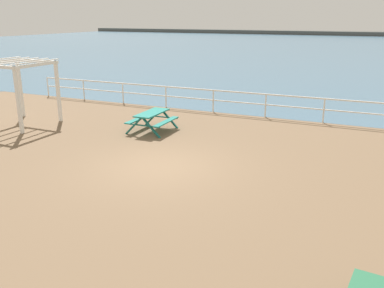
# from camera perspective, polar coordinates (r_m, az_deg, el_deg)

# --- Properties ---
(ground_plane) EXTENTS (30.00, 24.00, 0.20)m
(ground_plane) POSITION_cam_1_polar(r_m,az_deg,el_deg) (13.00, -4.52, -3.45)
(ground_plane) COLOR brown
(sea_band) EXTENTS (142.00, 90.00, 0.01)m
(sea_band) POSITION_cam_1_polar(r_m,az_deg,el_deg) (63.81, 19.46, 12.17)
(sea_band) COLOR #476B84
(sea_band) RESTS_ON ground
(distant_shoreline) EXTENTS (142.00, 6.00, 1.80)m
(distant_shoreline) POSITION_cam_1_polar(r_m,az_deg,el_deg) (106.63, 21.83, 13.55)
(distant_shoreline) COLOR #4C4C47
(distant_shoreline) RESTS_ON ground
(seaward_railing) EXTENTS (23.07, 0.07, 1.08)m
(seaward_railing) POSITION_cam_1_polar(r_m,az_deg,el_deg) (19.66, 6.40, 6.20)
(seaward_railing) COLOR white
(seaward_railing) RESTS_ON ground
(picnic_table_mid_centre) EXTENTS (1.57, 1.83, 0.80)m
(picnic_table_mid_centre) POSITION_cam_1_polar(r_m,az_deg,el_deg) (16.78, -5.46, 3.70)
(picnic_table_mid_centre) COLOR #1E7A70
(picnic_table_mid_centre) RESTS_ON ground
(lattice_pergola) EXTENTS (2.46, 2.58, 2.70)m
(lattice_pergola) POSITION_cam_1_polar(r_m,az_deg,el_deg) (18.99, -22.68, 8.37)
(lattice_pergola) COLOR white
(lattice_pergola) RESTS_ON ground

